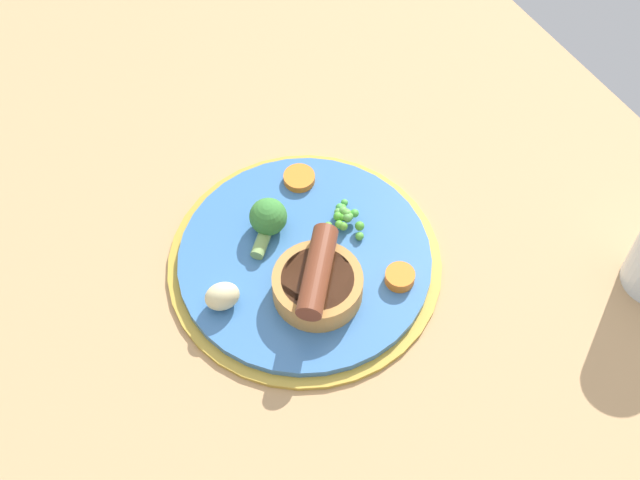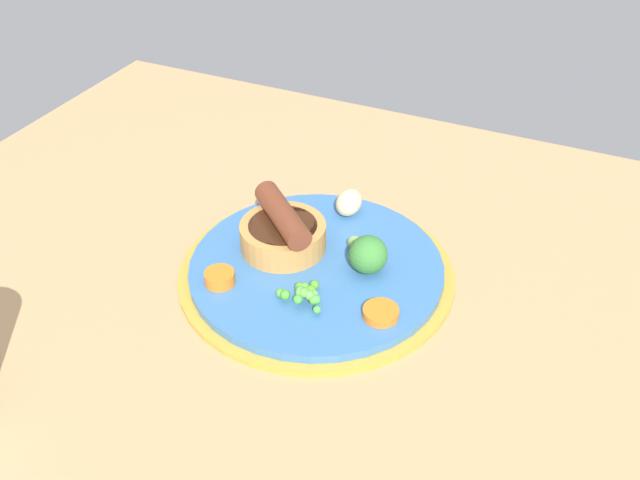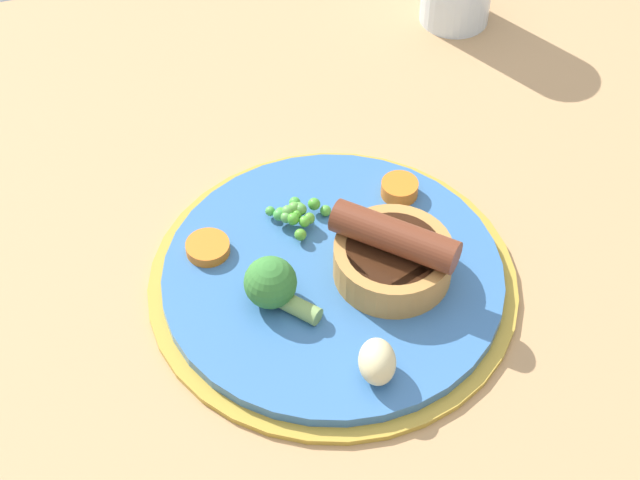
# 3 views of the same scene
# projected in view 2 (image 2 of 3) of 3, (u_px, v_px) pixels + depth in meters

# --- Properties ---
(dining_table) EXTENTS (1.10, 0.80, 0.03)m
(dining_table) POSITION_uv_depth(u_px,v_px,m) (357.00, 317.00, 0.69)
(dining_table) COLOR tan
(dining_table) RESTS_ON ground
(dinner_plate) EXTENTS (0.28, 0.28, 0.01)m
(dinner_plate) POSITION_uv_depth(u_px,v_px,m) (316.00, 270.00, 0.72)
(dinner_plate) COLOR #B79333
(dinner_plate) RESTS_ON dining_table
(sausage_pudding) EXTENTS (0.09, 0.09, 0.05)m
(sausage_pudding) POSITION_uv_depth(u_px,v_px,m) (283.00, 231.00, 0.72)
(sausage_pudding) COLOR #BC8442
(sausage_pudding) RESTS_ON dinner_plate
(pea_pile) EXTENTS (0.05, 0.04, 0.02)m
(pea_pile) POSITION_uv_depth(u_px,v_px,m) (304.00, 293.00, 0.66)
(pea_pile) COLOR green
(pea_pile) RESTS_ON dinner_plate
(broccoli_floret_near) EXTENTS (0.05, 0.05, 0.04)m
(broccoli_floret_near) POSITION_uv_depth(u_px,v_px,m) (367.00, 254.00, 0.69)
(broccoli_floret_near) COLOR #387A33
(broccoli_floret_near) RESTS_ON dinner_plate
(potato_chunk_0) EXTENTS (0.03, 0.04, 0.03)m
(potato_chunk_0) POSITION_uv_depth(u_px,v_px,m) (349.00, 203.00, 0.77)
(potato_chunk_0) COLOR beige
(potato_chunk_0) RESTS_ON dinner_plate
(carrot_slice_0) EXTENTS (0.05, 0.05, 0.01)m
(carrot_slice_0) POSITION_uv_depth(u_px,v_px,m) (381.00, 313.00, 0.65)
(carrot_slice_0) COLOR orange
(carrot_slice_0) RESTS_ON dinner_plate
(carrot_slice_2) EXTENTS (0.04, 0.04, 0.01)m
(carrot_slice_2) POSITION_uv_depth(u_px,v_px,m) (220.00, 278.00, 0.68)
(carrot_slice_2) COLOR orange
(carrot_slice_2) RESTS_ON dinner_plate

